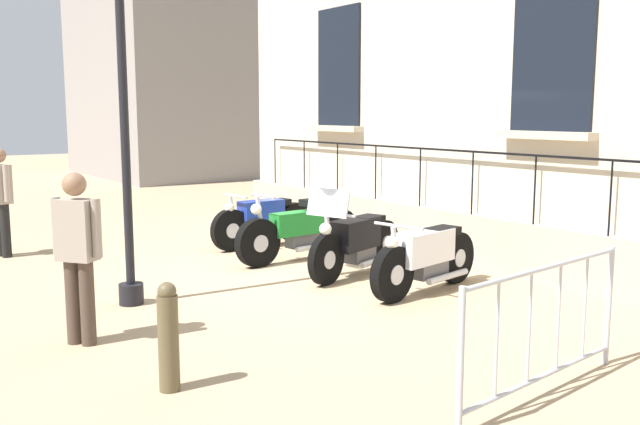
% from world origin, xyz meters
% --- Properties ---
extents(ground_plane, '(60.00, 60.00, 0.00)m').
position_xyz_m(ground_plane, '(0.00, 0.00, 0.00)').
color(ground_plane, tan).
extents(building_facade, '(0.82, 10.22, 7.65)m').
position_xyz_m(building_facade, '(-2.58, -0.00, 3.71)').
color(building_facade, beige).
rests_on(building_facade, ground_plane).
extents(motorcycle_blue, '(1.95, 0.67, 0.90)m').
position_xyz_m(motorcycle_blue, '(-0.44, -1.85, 0.43)').
color(motorcycle_blue, black).
rests_on(motorcycle_blue, ground_plane).
extents(motorcycle_green, '(2.25, 0.56, 1.03)m').
position_xyz_m(motorcycle_green, '(-0.37, -0.65, 0.43)').
color(motorcycle_green, black).
rests_on(motorcycle_green, ground_plane).
extents(motorcycle_black, '(1.99, 0.91, 1.24)m').
position_xyz_m(motorcycle_black, '(-0.44, 0.61, 0.47)').
color(motorcycle_black, black).
rests_on(motorcycle_black, ground_plane).
extents(motorcycle_white, '(1.96, 0.70, 0.90)m').
position_xyz_m(motorcycle_white, '(-0.59, 1.80, 0.44)').
color(motorcycle_white, black).
rests_on(motorcycle_white, ground_plane).
extents(lamppost, '(0.33, 1.03, 4.90)m').
position_xyz_m(lamppost, '(2.56, 0.25, 3.29)').
color(lamppost, black).
rests_on(lamppost, ground_plane).
extents(crowd_barrier, '(2.12, 0.27, 1.05)m').
position_xyz_m(crowd_barrier, '(0.86, 4.62, 0.56)').
color(crowd_barrier, '#B7B7BF').
rests_on(crowd_barrier, ground_plane).
extents(bollard, '(0.17, 0.17, 0.88)m').
position_xyz_m(bollard, '(3.19, 2.85, 0.44)').
color(bollard, brown).
rests_on(bollard, ground_plane).
extents(pedestrian_standing, '(0.29, 0.52, 1.66)m').
position_xyz_m(pedestrian_standing, '(3.20, -3.45, 0.94)').
color(pedestrian_standing, black).
rests_on(pedestrian_standing, ground_plane).
extents(pedestrian_walking, '(0.39, 0.44, 1.64)m').
position_xyz_m(pedestrian_walking, '(3.43, 1.32, 0.93)').
color(pedestrian_walking, '#47382D').
rests_on(pedestrian_walking, ground_plane).
extents(distant_building, '(4.95, 7.31, 6.65)m').
position_xyz_m(distant_building, '(-4.51, -15.30, 3.32)').
color(distant_building, gray).
rests_on(distant_building, ground_plane).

